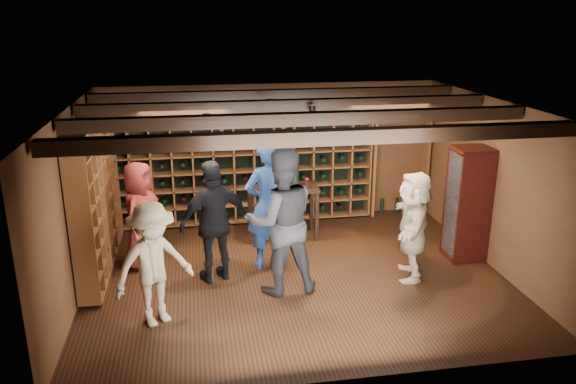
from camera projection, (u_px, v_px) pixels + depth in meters
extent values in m
plane|color=black|center=(296.00, 276.00, 8.26)|extent=(6.00, 6.00, 0.00)
plane|color=brown|center=(271.00, 153.00, 10.22)|extent=(6.00, 0.00, 6.00)
plane|color=brown|center=(342.00, 273.00, 5.53)|extent=(6.00, 0.00, 6.00)
plane|color=brown|center=(73.00, 207.00, 7.39)|extent=(0.00, 5.00, 5.00)
plane|color=brown|center=(494.00, 184.00, 8.36)|extent=(0.00, 5.00, 5.00)
plane|color=black|center=(297.00, 106.00, 7.49)|extent=(6.00, 6.00, 0.00)
cube|color=black|center=(324.00, 137.00, 6.02)|extent=(5.90, 0.18, 0.16)
cube|color=black|center=(304.00, 119.00, 7.05)|extent=(5.90, 0.18, 0.16)
cube|color=black|center=(289.00, 105.00, 8.08)|extent=(5.90, 0.18, 0.16)
cube|color=black|center=(278.00, 95.00, 9.11)|extent=(5.90, 0.18, 0.16)
cylinder|color=black|center=(207.00, 117.00, 7.33)|extent=(0.10, 0.10, 0.10)
cylinder|color=black|center=(312.00, 109.00, 7.95)|extent=(0.10, 0.10, 0.10)
cylinder|color=black|center=(404.00, 115.00, 7.47)|extent=(0.10, 0.10, 0.10)
cylinder|color=black|center=(270.00, 101.00, 8.62)|extent=(0.10, 0.10, 0.10)
cube|color=brown|center=(244.00, 162.00, 10.01)|extent=(4.65, 0.30, 2.20)
cube|color=black|center=(244.00, 162.00, 10.01)|extent=(4.56, 0.02, 2.16)
cube|color=brown|center=(97.00, 194.00, 8.23)|extent=(0.30, 2.65, 2.20)
cube|color=black|center=(97.00, 194.00, 8.23)|extent=(0.29, 0.02, 2.16)
cube|color=brown|center=(402.00, 118.00, 10.25)|extent=(1.15, 0.32, 0.04)
cube|color=brown|center=(425.00, 165.00, 10.62)|extent=(0.05, 0.28, 1.85)
cube|color=brown|center=(373.00, 168.00, 10.45)|extent=(0.05, 0.28, 1.85)
cube|color=tan|center=(382.00, 112.00, 10.15)|extent=(0.40, 0.30, 0.20)
cube|color=tan|center=(405.00, 111.00, 10.22)|extent=(0.40, 0.30, 0.20)
cube|color=tan|center=(423.00, 111.00, 10.28)|extent=(0.40, 0.30, 0.20)
cube|color=#330D0A|center=(463.00, 254.00, 8.87)|extent=(0.55, 0.50, 0.10)
cube|color=#330D0A|center=(468.00, 203.00, 8.61)|extent=(0.55, 0.50, 1.70)
cube|color=white|center=(452.00, 204.00, 8.57)|extent=(0.01, 0.46, 1.60)
cube|color=#330D0A|center=(468.00, 203.00, 8.61)|extent=(0.50, 0.44, 0.02)
sphere|color=#59260C|center=(467.00, 197.00, 8.57)|extent=(0.18, 0.18, 0.18)
imported|color=navy|center=(268.00, 205.00, 8.30)|extent=(0.81, 0.64, 1.95)
imported|color=black|center=(281.00, 222.00, 7.53)|extent=(1.04, 0.84, 2.04)
imported|color=maroon|center=(141.00, 215.00, 8.33)|extent=(0.76, 0.93, 1.64)
imported|color=black|center=(215.00, 222.00, 7.88)|extent=(1.13, 0.76, 1.78)
imported|color=gray|center=(153.00, 264.00, 6.79)|extent=(1.17, 1.01, 1.58)
imported|color=#C1AF8E|center=(413.00, 225.00, 8.01)|extent=(0.92, 1.55, 1.59)
cube|color=black|center=(282.00, 188.00, 9.43)|extent=(1.21, 0.63, 0.05)
cube|color=black|center=(252.00, 220.00, 9.26)|extent=(0.06, 0.06, 0.86)
cube|color=black|center=(317.00, 217.00, 9.40)|extent=(0.06, 0.06, 0.86)
cube|color=black|center=(249.00, 210.00, 9.73)|extent=(0.06, 0.06, 0.86)
cube|color=black|center=(311.00, 207.00, 9.87)|extent=(0.06, 0.06, 0.86)
cylinder|color=black|center=(264.00, 179.00, 9.38)|extent=(0.07, 0.07, 0.28)
cylinder|color=black|center=(279.00, 178.00, 9.42)|extent=(0.07, 0.07, 0.28)
cylinder|color=black|center=(297.00, 177.00, 9.46)|extent=(0.07, 0.07, 0.28)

